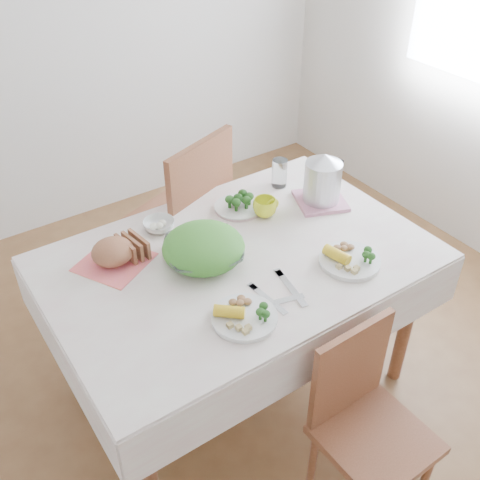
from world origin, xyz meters
TOP-DOWN VIEW (x-y plane):
  - floor at (0.00, 0.00)m, footprint 3.60×3.60m
  - back_wall at (0.00, 1.80)m, footprint 3.60×0.00m
  - dining_table at (0.00, 0.00)m, footprint 1.40×0.90m
  - tablecloth at (0.00, 0.00)m, footprint 1.50×1.00m
  - chair_near at (0.08, -0.75)m, footprint 0.37×0.37m
  - chair_far at (0.05, 0.68)m, footprint 0.59×0.59m
  - salad_bowl at (-0.13, 0.05)m, footprint 0.39×0.39m
  - dinner_plate_left at (-0.18, -0.31)m, footprint 0.32×0.32m
  - dinner_plate_right at (0.33, -0.28)m, footprint 0.27×0.27m
  - broccoli_plate at (0.19, 0.28)m, footprint 0.28×0.28m
  - napkin at (-0.43, 0.24)m, footprint 0.34×0.34m
  - bread_loaf at (-0.43, 0.24)m, footprint 0.21×0.20m
  - fruit_bowl at (-0.18, 0.34)m, footprint 0.16×0.16m
  - yellow_mug at (0.26, 0.17)m, footprint 0.12×0.12m
  - glass_tumbler at (0.46, 0.34)m, footprint 0.09×0.09m
  - pink_tray at (0.53, 0.12)m, footprint 0.27×0.27m
  - electric_kettle at (0.53, 0.12)m, footprint 0.20×0.20m
  - fork_left at (-0.06, -0.27)m, footprint 0.04×0.20m
  - fork_right at (0.05, -0.27)m, footprint 0.06×0.22m
  - knife at (-0.04, -0.30)m, footprint 0.22×0.08m

SIDE VIEW (x-z plane):
  - floor at x=0.00m, z-range 0.00..0.00m
  - dining_table at x=0.00m, z-range 0.00..0.75m
  - chair_near at x=0.08m, z-range 0.06..0.87m
  - chair_far at x=0.05m, z-range -0.05..0.98m
  - tablecloth at x=0.00m, z-range 0.75..0.76m
  - napkin at x=-0.43m, z-range 0.76..0.77m
  - fork_left at x=-0.06m, z-range 0.76..0.77m
  - fork_right at x=0.05m, z-range 0.76..0.77m
  - knife at x=-0.04m, z-range 0.76..0.77m
  - pink_tray at x=0.53m, z-range 0.76..0.78m
  - broccoli_plate at x=0.19m, z-range 0.76..0.78m
  - dinner_plate_left at x=-0.18m, z-range 0.76..0.78m
  - dinner_plate_right at x=0.33m, z-range 0.76..0.78m
  - fruit_bowl at x=-0.18m, z-range 0.76..0.80m
  - salad_bowl at x=-0.13m, z-range 0.76..0.84m
  - yellow_mug at x=0.26m, z-range 0.76..0.84m
  - bread_loaf at x=-0.43m, z-range 0.77..0.87m
  - glass_tumbler at x=0.46m, z-range 0.76..0.90m
  - electric_kettle at x=0.53m, z-range 0.77..1.00m
  - back_wall at x=0.00m, z-range -0.45..3.15m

